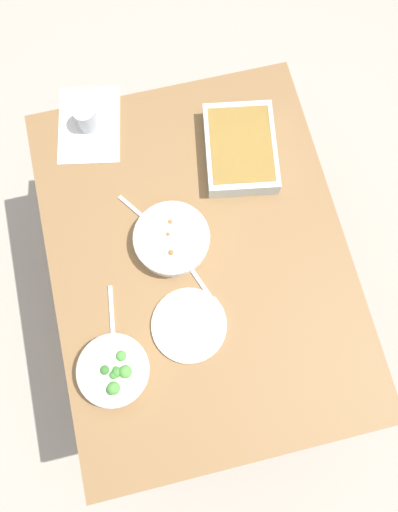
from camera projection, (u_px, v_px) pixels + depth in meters
name	position (u px, v px, depth m)	size (l,w,h in m)	color
ground_plane	(199.00, 299.00, 2.15)	(6.00, 6.00, 0.00)	#B2A899
dining_table	(199.00, 263.00, 1.53)	(1.20, 0.90, 0.74)	olive
placemat	(89.00, 125.00, 1.56)	(0.28, 0.20, 0.00)	silver
stew_bowl	(172.00, 239.00, 1.42)	(0.23, 0.23, 0.06)	white
broccoli_bowl	(114.00, 371.00, 1.32)	(0.20, 0.20, 0.07)	white
baking_dish	(240.00, 148.00, 1.50)	(0.33, 0.27, 0.06)	silver
drink_cup	(87.00, 119.00, 1.52)	(0.07, 0.07, 0.08)	#B2BCC6
side_plate	(189.00, 325.00, 1.38)	(0.22, 0.22, 0.01)	silver
spoon_by_stew	(146.00, 219.00, 1.47)	(0.15, 0.12, 0.01)	silver
spoon_by_broccoli	(112.00, 324.00, 1.38)	(0.18, 0.04, 0.01)	silver
fork_on_table	(206.00, 291.00, 1.41)	(0.17, 0.08, 0.01)	silver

